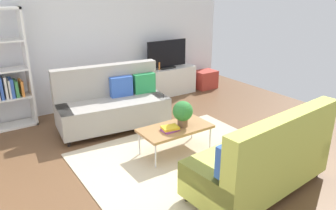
# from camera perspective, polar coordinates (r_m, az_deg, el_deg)

# --- Properties ---
(ground_plane) EXTENTS (7.68, 7.68, 0.00)m
(ground_plane) POSITION_cam_1_polar(r_m,az_deg,el_deg) (5.03, 0.22, -8.73)
(ground_plane) COLOR brown
(wall_far) EXTENTS (6.40, 0.12, 2.90)m
(wall_far) POSITION_cam_1_polar(r_m,az_deg,el_deg) (6.97, -13.08, 11.58)
(wall_far) COLOR silver
(wall_far) RESTS_ON ground_plane
(area_rug) EXTENTS (2.90, 2.20, 0.01)m
(area_rug) POSITION_cam_1_polar(r_m,az_deg,el_deg) (4.95, 2.14, -9.20)
(area_rug) COLOR beige
(area_rug) RESTS_ON ground_plane
(couch_beige) EXTENTS (1.98, 1.05, 1.10)m
(couch_beige) POSITION_cam_1_polar(r_m,az_deg,el_deg) (5.90, -9.66, 0.23)
(couch_beige) COLOR gray
(couch_beige) RESTS_ON ground_plane
(couch_green) EXTENTS (1.96, 0.99, 1.10)m
(couch_green) POSITION_cam_1_polar(r_m,az_deg,el_deg) (4.18, 16.18, -9.18)
(couch_green) COLOR #C1CC51
(couch_green) RESTS_ON ground_plane
(coffee_table) EXTENTS (1.10, 0.56, 0.42)m
(coffee_table) POSITION_cam_1_polar(r_m,az_deg,el_deg) (4.94, 1.31, -4.19)
(coffee_table) COLOR #9E7042
(coffee_table) RESTS_ON ground_plane
(tv_console) EXTENTS (1.40, 0.44, 0.64)m
(tv_console) POSITION_cam_1_polar(r_m,az_deg,el_deg) (7.63, -0.26, 4.12)
(tv_console) COLOR silver
(tv_console) RESTS_ON ground_plane
(tv) EXTENTS (1.00, 0.20, 0.64)m
(tv) POSITION_cam_1_polar(r_m,az_deg,el_deg) (7.46, -0.18, 8.75)
(tv) COLOR black
(tv) RESTS_ON tv_console
(storage_trunk) EXTENTS (0.52, 0.40, 0.44)m
(storage_trunk) POSITION_cam_1_polar(r_m,az_deg,el_deg) (8.22, 6.54, 4.45)
(storage_trunk) COLOR #B2382D
(storage_trunk) RESTS_ON ground_plane
(potted_plant) EXTENTS (0.30, 0.30, 0.40)m
(potted_plant) POSITION_cam_1_polar(r_m,az_deg,el_deg) (4.88, 2.62, -1.27)
(potted_plant) COLOR brown
(potted_plant) RESTS_ON coffee_table
(table_book_0) EXTENTS (0.24, 0.19, 0.03)m
(table_book_0) POSITION_cam_1_polar(r_m,az_deg,el_deg) (4.82, 0.35, -4.34)
(table_book_0) COLOR purple
(table_book_0) RESTS_ON coffee_table
(table_book_1) EXTENTS (0.27, 0.22, 0.04)m
(table_book_1) POSITION_cam_1_polar(r_m,az_deg,el_deg) (4.80, 0.35, -4.00)
(table_book_1) COLOR gold
(table_book_1) RESTS_ON table_book_0
(vase_0) EXTENTS (0.13, 0.13, 0.20)m
(vase_0) POSITION_cam_1_polar(r_m,az_deg,el_deg) (7.27, -4.32, 6.66)
(vase_0) COLOR #4C72B2
(vase_0) RESTS_ON tv_console
(vase_1) EXTENTS (0.10, 0.10, 0.18)m
(vase_1) POSITION_cam_1_polar(r_m,az_deg,el_deg) (7.37, -3.00, 6.80)
(vase_1) COLOR #4C72B2
(vase_1) RESTS_ON tv_console
(bottle_0) EXTENTS (0.04, 0.04, 0.17)m
(bottle_0) POSITION_cam_1_polar(r_m,az_deg,el_deg) (7.38, -1.55, 6.81)
(bottle_0) COLOR orange
(bottle_0) RESTS_ON tv_console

